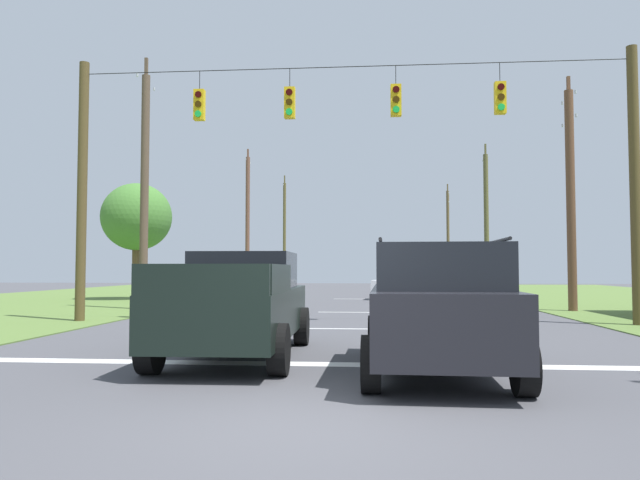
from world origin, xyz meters
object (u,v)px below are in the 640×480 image
object	(u,v)px
overhead_signal_span	(347,172)
utility_pole_distant_left	(284,232)
tree_roadside_right	(137,217)
utility_pole_near_left	(448,235)
utility_pole_far_right	(486,221)
utility_pole_far_left	(145,188)
distant_car_crossing_white	(413,285)
utility_pole_mid_right	(571,195)
suv_black	(436,305)
pickup_truck	(239,304)
utility_pole_distant_right	(248,222)

from	to	relation	value
overhead_signal_span	utility_pole_distant_left	xyz separation A→B (m)	(-7.98, 42.12, 0.83)
utility_pole_distant_left	tree_roadside_right	world-z (taller)	utility_pole_distant_left
utility_pole_distant_left	tree_roadside_right	xyz separation A→B (m)	(-3.50, -29.78, -1.05)
utility_pole_near_left	utility_pole_distant_left	size ratio (longest dim) A/B	0.90
utility_pole_far_right	tree_roadside_right	distance (m)	23.36
utility_pole_far_left	utility_pole_far_right	bearing A→B (deg)	47.70
distant_car_crossing_white	utility_pole_mid_right	world-z (taller)	utility_pole_mid_right
utility_pole_far_right	utility_pole_near_left	world-z (taller)	utility_pole_far_right
overhead_signal_span	utility_pole_near_left	xyz separation A→B (m)	(8.43, 41.98, 0.46)
suv_black	distant_car_crossing_white	world-z (taller)	suv_black
pickup_truck	suv_black	size ratio (longest dim) A/B	1.12
utility_pole_distant_left	tree_roadside_right	bearing A→B (deg)	-96.71
pickup_truck	utility_pole_far_left	world-z (taller)	utility_pole_far_left
utility_pole_near_left	utility_pole_distant_right	bearing A→B (deg)	-133.98
pickup_truck	suv_black	bearing A→B (deg)	-23.18
pickup_truck	suv_black	world-z (taller)	suv_black
pickup_truck	utility_pole_distant_left	size ratio (longest dim) A/B	0.49
pickup_truck	utility_pole_near_left	xyz separation A→B (m)	(10.20, 48.72, 4.02)
utility_pole_mid_right	tree_roadside_right	bearing A→B (deg)	161.57
utility_pole_far_left	suv_black	bearing A→B (deg)	-53.49
distant_car_crossing_white	utility_pole_far_right	world-z (taller)	utility_pole_far_right
utility_pole_far_right	utility_pole_distant_right	xyz separation A→B (m)	(-16.90, 0.71, 0.11)
overhead_signal_span	tree_roadside_right	size ratio (longest dim) A/B	2.76
utility_pole_distant_left	utility_pole_distant_right	bearing A→B (deg)	-90.67
suv_black	distant_car_crossing_white	bearing A→B (deg)	86.77
overhead_signal_span	tree_roadside_right	xyz separation A→B (m)	(-11.48, 12.34, -0.22)
overhead_signal_span	utility_pole_distant_right	xyz separation A→B (m)	(-8.18, 24.76, 0.51)
utility_pole_far_right	utility_pole_distant_left	xyz separation A→B (m)	(-16.70, 18.08, 0.44)
suv_black	utility_pole_distant_left	bearing A→B (deg)	100.87
suv_black	overhead_signal_span	bearing A→B (deg)	101.60
utility_pole_far_right	utility_pole_near_left	bearing A→B (deg)	90.92
utility_pole_far_left	utility_pole_distant_right	size ratio (longest dim) A/B	0.98
overhead_signal_span	utility_pole_far_right	xyz separation A→B (m)	(8.72, 24.05, 0.40)
overhead_signal_span	pickup_truck	world-z (taller)	overhead_signal_span
pickup_truck	overhead_signal_span	bearing A→B (deg)	75.33
utility_pole_distant_left	suv_black	bearing A→B (deg)	-79.13
pickup_truck	utility_pole_distant_left	bearing A→B (deg)	97.25
pickup_truck	utility_pole_far_left	size ratio (longest dim) A/B	0.54
utility_pole_mid_right	utility_pole_distant_left	xyz separation A→B (m)	(-16.35, 36.40, 0.90)
suv_black	utility_pole_near_left	size ratio (longest dim) A/B	0.48
utility_pole_far_right	utility_pole_distant_right	world-z (taller)	utility_pole_distant_right
utility_pole_distant_right	utility_pole_mid_right	bearing A→B (deg)	-48.99
suv_black	utility_pole_far_right	distance (m)	33.25
utility_pole_distant_left	utility_pole_far_right	bearing A→B (deg)	-47.27
suv_black	utility_pole_far_left	world-z (taller)	utility_pole_far_left
suv_black	utility_pole_far_right	xyz separation A→B (m)	(7.03, 32.27, 3.87)
utility_pole_distant_right	tree_roadside_right	bearing A→B (deg)	-104.88
overhead_signal_span	utility_pole_far_right	distance (m)	25.58
utility_pole_near_left	utility_pole_far_left	world-z (taller)	utility_pole_far_left
suv_black	utility_pole_near_left	distance (m)	50.81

